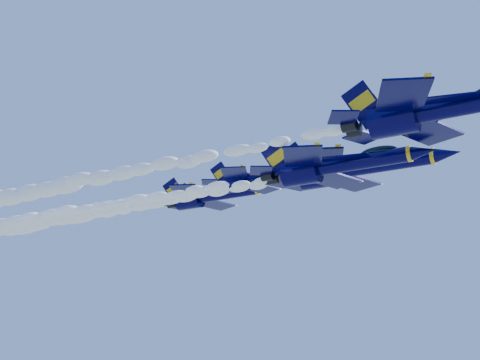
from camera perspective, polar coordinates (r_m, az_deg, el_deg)
The scene contains 10 objects.
jet_lead at distance 53.29m, azimuth 16.54°, elevation 5.76°, with size 17.17×14.08×6.38m.
smoke_trail_jet_lead at distance 64.41m, azimuth -9.49°, elevation 0.65°, with size 43.42×2.05×1.85m, color white.
jet_second at distance 61.22m, azimuth 8.06°, elevation 1.25°, with size 16.14×13.24×6.00m.
smoke_trail_jet_second at distance 75.07m, azimuth -12.90°, elevation -2.45°, with size 43.42×1.93×1.74m, color white.
jet_third at distance 73.11m, azimuth 9.72°, elevation 1.03°, with size 19.76×16.21×7.34m.
smoke_trail_jet_third at distance 86.51m, azimuth -9.56°, elevation -2.31°, with size 43.42×2.36×2.12m, color white.
jet_fourth at distance 85.70m, azimuth 1.51°, elevation 0.11°, with size 15.20×12.47×5.65m.
smoke_trail_jet_fourth at distance 100.70m, azimuth -13.05°, elevation -2.46°, with size 43.42×1.82×1.63m, color white.
jet_fifth at distance 96.66m, azimuth -2.52°, elevation -1.36°, with size 17.78×14.59×6.61m.
smoke_trail_jet_fifth at distance 113.66m, azimuth -15.44°, elevation -3.51°, with size 43.42×2.12×1.91m, color white.
Camera 1 is at (22.11, -61.53, 130.65)m, focal length 50.00 mm.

